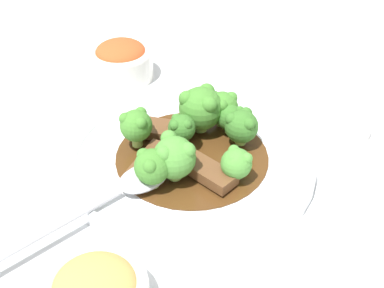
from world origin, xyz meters
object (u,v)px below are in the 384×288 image
Objects in this scene: beef_strip_0 at (152,161)px; broccoli_floret_5 at (201,107)px; broccoli_floret_6 at (174,157)px; side_bowl_kimchi at (121,60)px; beef_strip_2 at (207,172)px; broccoli_floret_1 at (232,118)px; beef_strip_1 at (160,131)px; broccoli_floret_7 at (152,166)px; broccoli_floret_8 at (136,125)px; sauce_dish at (346,128)px; broccoli_floret_2 at (242,126)px; broccoli_floret_0 at (236,163)px; main_plate at (192,159)px; serving_spoon at (128,185)px; broccoli_floret_3 at (181,128)px; broccoli_floret_4 at (222,107)px.

beef_strip_0 is 0.10m from broccoli_floret_5.
broccoli_floret_6 is 0.56× the size of side_bowl_kimchi.
beef_strip_2 is 0.09m from broccoli_floret_1.
beef_strip_1 is at bearing -30.16° from broccoli_floret_5.
broccoli_floret_8 reaches higher than broccoli_floret_7.
sauce_dish is (-0.25, 0.11, -0.02)m from beef_strip_0.
broccoli_floret_2 is at bearing 106.53° from broccoli_floret_5.
broccoli_floret_0 is at bearing 78.33° from side_bowl_kimchi.
main_plate is 3.15× the size of side_bowl_kimchi.
broccoli_floret_8 is (0.04, -0.06, 0.04)m from main_plate.
beef_strip_2 is 0.11m from broccoli_floret_8.
side_bowl_kimchi is at bearing -90.55° from broccoli_floret_1.
broccoli_floret_7 reaches higher than sauce_dish.
broccoli_floret_6 is (0.04, 0.02, 0.04)m from main_plate.
broccoli_floret_1 is 0.12m from broccoli_floret_8.
broccoli_floret_1 is at bearing 89.45° from side_bowl_kimchi.
broccoli_floret_0 is 0.73× the size of broccoli_floret_6.
beef_strip_0 is at bearing -21.45° from main_plate.
broccoli_floret_1 is at bearing 177.35° from serving_spoon.
sauce_dish is at bearing 147.48° from broccoli_floret_8.
serving_spoon is at bearing 18.33° from beef_strip_0.
broccoli_floret_2 is at bearing 88.11° from side_bowl_kimchi.
main_plate is 3.73× the size of beef_strip_1.
broccoli_floret_5 reaches higher than main_plate.
main_plate is 6.25× the size of broccoli_floret_7.
broccoli_floret_1 is 0.11m from broccoli_floret_6.
broccoli_floret_0 is at bearing 37.61° from broccoli_floret_2.
broccoli_floret_1 is 0.41× the size of side_bowl_kimchi.
broccoli_floret_2 is 0.16m from sauce_dish.
broccoli_floret_4 is at bearing -179.79° from broccoli_floret_3.
broccoli_floret_6 reaches higher than broccoli_floret_7.
main_plate is 0.07m from broccoli_floret_2.
sauce_dish is at bearing 143.84° from beef_strip_1.
sauce_dish is at bearing 142.22° from broccoli_floret_5.
broccoli_floret_4 is 0.87× the size of broccoli_floret_6.
broccoli_floret_7 is at bearing 2.83° from broccoli_floret_1.
beef_strip_0 is 1.58× the size of broccoli_floret_3.
sauce_dish is (-0.19, 0.02, -0.03)m from broccoli_floret_0.
broccoli_floret_1 is (-0.11, 0.02, 0.02)m from beef_strip_0.
broccoli_floret_7 reaches higher than beef_strip_1.
broccoli_floret_2 is 0.06m from broccoli_floret_5.
broccoli_floret_7 is 0.08m from broccoli_floret_8.
main_plate is 6.06× the size of broccoli_floret_8.
beef_strip_0 is 1.85× the size of broccoli_floret_1.
side_bowl_kimchi is at bearing -121.76° from broccoli_floret_8.
broccoli_floret_0 is at bearing -7.38° from sauce_dish.
broccoli_floret_6 reaches higher than serving_spoon.
broccoli_floret_4 is at bearing -162.55° from broccoli_floret_6.
broccoli_floret_0 reaches higher than main_plate.
broccoli_floret_2 is 0.10m from broccoli_floret_6.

